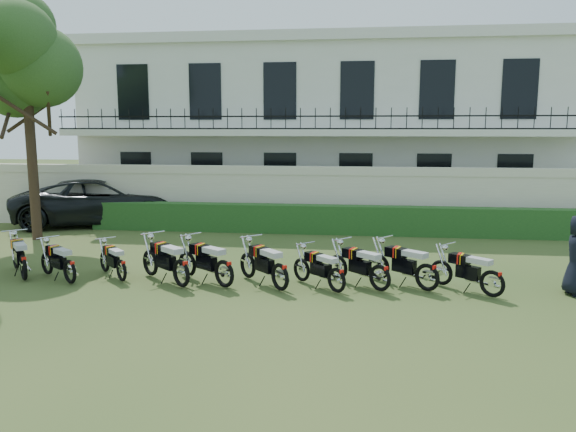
% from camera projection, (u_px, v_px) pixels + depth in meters
% --- Properties ---
extents(ground, '(100.00, 100.00, 0.00)m').
position_uv_depth(ground, '(285.00, 292.00, 12.74)').
color(ground, '#2F4A1D').
rests_on(ground, ground).
extents(perimeter_wall, '(30.00, 0.35, 2.30)m').
position_uv_depth(perimeter_wall, '(313.00, 197.00, 20.40)').
color(perimeter_wall, beige).
rests_on(perimeter_wall, ground).
extents(hedge, '(18.00, 0.60, 1.00)m').
position_uv_depth(hedge, '(340.00, 220.00, 19.60)').
color(hedge, '#19461B').
rests_on(hedge, ground).
extents(building, '(20.40, 9.60, 7.40)m').
position_uv_depth(building, '(324.00, 127.00, 25.84)').
color(building, silver).
rests_on(building, ground).
extents(tree_west_near, '(3.40, 3.20, 7.90)m').
position_uv_depth(tree_west_near, '(26.00, 57.00, 17.82)').
color(tree_west_near, '#473323').
rests_on(tree_west_near, ground).
extents(motorcycle_0, '(1.33, 1.55, 1.06)m').
position_uv_depth(motorcycle_0, '(23.00, 261.00, 13.53)').
color(motorcycle_0, black).
rests_on(motorcycle_0, ground).
extents(motorcycle_1, '(1.51, 1.14, 0.99)m').
position_uv_depth(motorcycle_1, '(69.00, 266.00, 13.24)').
color(motorcycle_1, black).
rests_on(motorcycle_1, ground).
extents(motorcycle_2, '(1.24, 1.25, 0.92)m').
position_uv_depth(motorcycle_2, '(121.00, 265.00, 13.45)').
color(motorcycle_2, black).
rests_on(motorcycle_2, ground).
extents(motorcycle_3, '(1.65, 1.40, 1.13)m').
position_uv_depth(motorcycle_3, '(181.00, 266.00, 12.92)').
color(motorcycle_3, black).
rests_on(motorcycle_3, ground).
extents(motorcycle_4, '(1.71, 1.26, 1.11)m').
position_uv_depth(motorcycle_4, '(224.00, 267.00, 12.91)').
color(motorcycle_4, black).
rests_on(motorcycle_4, ground).
extents(motorcycle_5, '(1.44, 1.52, 1.09)m').
position_uv_depth(motorcycle_5, '(280.00, 270.00, 12.65)').
color(motorcycle_5, black).
rests_on(motorcycle_5, ground).
extents(motorcycle_6, '(1.34, 1.30, 0.97)m').
position_uv_depth(motorcycle_6, '(337.00, 274.00, 12.51)').
color(motorcycle_6, black).
rests_on(motorcycle_6, ground).
extents(motorcycle_7, '(1.50, 1.35, 1.05)m').
position_uv_depth(motorcycle_7, '(380.00, 271.00, 12.62)').
color(motorcycle_7, black).
rests_on(motorcycle_7, ground).
extents(motorcycle_8, '(1.61, 1.33, 1.09)m').
position_uv_depth(motorcycle_8, '(427.00, 271.00, 12.63)').
color(motorcycle_8, black).
rests_on(motorcycle_8, ground).
extents(motorcycle_9, '(1.48, 1.30, 1.02)m').
position_uv_depth(motorcycle_9, '(493.00, 277.00, 12.18)').
color(motorcycle_9, black).
rests_on(motorcycle_9, ground).
extents(suv, '(6.94, 4.85, 1.76)m').
position_uv_depth(suv, '(101.00, 201.00, 21.58)').
color(suv, black).
rests_on(suv, ground).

